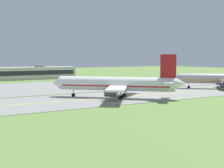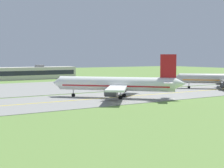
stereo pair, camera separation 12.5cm
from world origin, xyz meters
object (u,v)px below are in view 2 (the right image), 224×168
object	(u,v)px
airplane_lead	(117,84)
airplane_trailing	(223,79)
service_truck_baggage	(153,83)
service_truck_fuel	(67,81)

from	to	relation	value
airplane_lead	airplane_trailing	bearing A→B (deg)	2.66
service_truck_baggage	airplane_trailing	bearing A→B (deg)	-48.22
airplane_lead	service_truck_fuel	world-z (taller)	airplane_lead
airplane_trailing	service_truck_fuel	distance (m)	63.74
airplane_trailing	service_truck_baggage	size ratio (longest dim) A/B	4.73
service_truck_baggage	service_truck_fuel	bearing A→B (deg)	130.85
airplane_lead	service_truck_fuel	size ratio (longest dim) A/B	5.06
service_truck_baggage	airplane_lead	bearing A→B (deg)	-144.31
airplane_lead	service_truck_baggage	xyz separation A→B (m)	(30.69, 22.04, -2.60)
service_truck_baggage	service_truck_fuel	world-z (taller)	same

